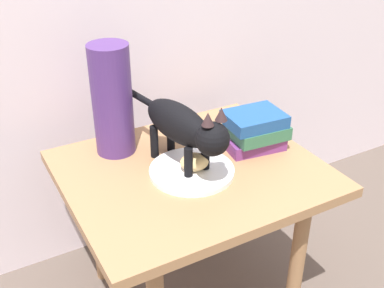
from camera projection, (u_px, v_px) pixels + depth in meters
name	position (u px, v px, depth m)	size (l,w,h in m)	color
side_table	(192.00, 189.00, 1.40)	(0.71, 0.61, 0.51)	#9E724C
plate	(192.00, 171.00, 1.34)	(0.24, 0.24, 0.01)	white
bread_roll	(194.00, 162.00, 1.32)	(0.08, 0.06, 0.05)	#E0BC7A
cat	(184.00, 127.00, 1.30)	(0.14, 0.47, 0.23)	black
book_stack	(255.00, 130.00, 1.44)	(0.19, 0.15, 0.12)	#72337A
green_vase	(112.00, 100.00, 1.37)	(0.12, 0.12, 0.33)	#4C2D72
candle_jar	(177.00, 122.00, 1.53)	(0.07, 0.07, 0.08)	silver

